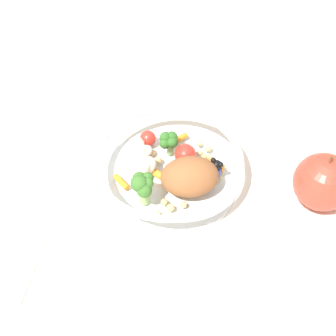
% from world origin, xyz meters
% --- Properties ---
extents(ground_plane, '(2.40, 2.40, 0.00)m').
position_xyz_m(ground_plane, '(0.00, 0.00, 0.00)').
color(ground_plane, silver).
extents(food_container, '(0.22, 0.22, 0.07)m').
position_xyz_m(food_container, '(0.01, 0.00, 0.03)').
color(food_container, white).
rests_on(food_container, ground_plane).
extents(loose_apple, '(0.08, 0.08, 0.10)m').
position_xyz_m(loose_apple, '(0.23, -0.01, 0.04)').
color(loose_apple, '#BC3828').
rests_on(loose_apple, ground_plane).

